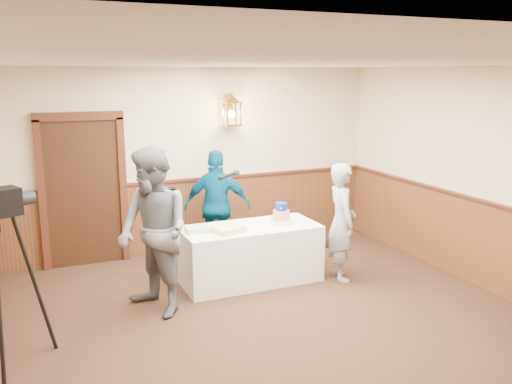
% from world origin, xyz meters
% --- Properties ---
extents(ground, '(7.00, 7.00, 0.00)m').
position_xyz_m(ground, '(0.00, 0.00, 0.00)').
color(ground, black).
rests_on(ground, ground).
extents(room_shell, '(6.02, 7.02, 2.81)m').
position_xyz_m(room_shell, '(-0.05, 0.45, 1.52)').
color(room_shell, beige).
rests_on(room_shell, ground).
extents(display_table, '(1.80, 0.80, 0.75)m').
position_xyz_m(display_table, '(0.30, 1.90, 0.38)').
color(display_table, white).
rests_on(display_table, ground).
extents(tiered_cake, '(0.36, 0.36, 0.28)m').
position_xyz_m(tiered_cake, '(0.74, 1.87, 0.86)').
color(tiered_cake, beige).
rests_on(tiered_cake, display_table).
extents(sheet_cake_yellow, '(0.43, 0.38, 0.08)m').
position_xyz_m(sheet_cake_yellow, '(-0.05, 1.76, 0.79)').
color(sheet_cake_yellow, '#CAD07C').
rests_on(sheet_cake_yellow, display_table).
extents(sheet_cake_green, '(0.31, 0.26, 0.07)m').
position_xyz_m(sheet_cake_green, '(-0.40, 1.93, 0.78)').
color(sheet_cake_green, '#91C88D').
rests_on(sheet_cake_green, display_table).
extents(interviewer, '(1.65, 1.13, 1.92)m').
position_xyz_m(interviewer, '(-1.06, 1.43, 0.96)').
color(interviewer, '#5A5D63').
rests_on(interviewer, ground).
extents(baker, '(0.50, 0.64, 1.57)m').
position_xyz_m(baker, '(1.44, 1.50, 0.79)').
color(baker, gray).
rests_on(baker, ground).
extents(assistant_p, '(1.04, 0.76, 1.64)m').
position_xyz_m(assistant_p, '(0.19, 2.84, 0.82)').
color(assistant_p, navy).
rests_on(assistant_p, ground).
extents(tv_camera_rig, '(0.66, 0.62, 1.70)m').
position_xyz_m(tv_camera_rig, '(-2.60, 0.81, 0.76)').
color(tv_camera_rig, black).
rests_on(tv_camera_rig, ground).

